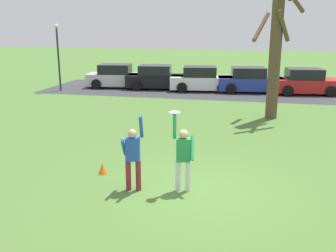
{
  "coord_description": "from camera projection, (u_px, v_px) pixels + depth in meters",
  "views": [
    {
      "loc": [
        1.25,
        -9.22,
        4.18
      ],
      "look_at": [
        -0.97,
        0.98,
        1.43
      ],
      "focal_mm": 41.05,
      "sensor_mm": 36.0,
      "label": 1
    }
  ],
  "objects": [
    {
      "name": "field_cone_orange",
      "position": [
        103.0,
        169.0,
        11.11
      ],
      "size": [
        0.26,
        0.26,
        0.32
      ],
      "primitive_type": "cone",
      "color": "orange",
      "rests_on": "ground_plane"
    },
    {
      "name": "person_defender",
      "position": [
        133.0,
        154.0,
        9.8
      ],
      "size": [
        0.59,
        0.5,
        2.04
      ],
      "rotation": [
        0.0,
        0.0,
        0.18
      ],
      "color": "maroon",
      "rests_on": "ground_plane"
    },
    {
      "name": "parked_car_silver",
      "position": [
        117.0,
        77.0,
        26.53
      ],
      "size": [
        4.3,
        2.43,
        1.59
      ],
      "rotation": [
        0.0,
        0.0,
        0.13
      ],
      "color": "#BCBCC1",
      "rests_on": "ground_plane"
    },
    {
      "name": "parking_strip",
      "position": [
        204.0,
        91.0,
        25.25
      ],
      "size": [
        21.2,
        6.4,
        0.01
      ],
      "primitive_type": "cube",
      "color": "#38383D",
      "rests_on": "ground_plane"
    },
    {
      "name": "frisbee_disc",
      "position": [
        175.0,
        112.0,
        9.48
      ],
      "size": [
        0.26,
        0.26,
        0.02
      ],
      "primitive_type": "cylinder",
      "color": "white",
      "rests_on": "person_catcher"
    },
    {
      "name": "person_catcher",
      "position": [
        183.0,
        155.0,
        9.76
      ],
      "size": [
        0.57,
        0.49,
        2.08
      ],
      "rotation": [
        0.0,
        0.0,
        -2.96
      ],
      "color": "silver",
      "rests_on": "ground_plane"
    },
    {
      "name": "lamppost_by_lot",
      "position": [
        58.0,
        51.0,
        24.61
      ],
      "size": [
        0.28,
        0.28,
        4.26
      ],
      "color": "#2D2D33",
      "rests_on": "ground_plane"
    },
    {
      "name": "parked_car_white",
      "position": [
        202.0,
        80.0,
        25.1
      ],
      "size": [
        4.3,
        2.43,
        1.59
      ],
      "rotation": [
        0.0,
        0.0,
        0.13
      ],
      "color": "white",
      "rests_on": "ground_plane"
    },
    {
      "name": "parked_car_red",
      "position": [
        305.0,
        82.0,
        23.9
      ],
      "size": [
        4.3,
        2.43,
        1.59
      ],
      "rotation": [
        0.0,
        0.0,
        0.13
      ],
      "color": "red",
      "rests_on": "ground_plane"
    },
    {
      "name": "ground_plane",
      "position": [
        196.0,
        190.0,
        10.03
      ],
      "size": [
        120.0,
        120.0,
        0.0
      ],
      "primitive_type": "plane",
      "color": "#4C7533"
    },
    {
      "name": "bare_tree_tall",
      "position": [
        276.0,
        44.0,
        17.0
      ],
      "size": [
        2.18,
        2.17,
        6.97
      ],
      "color": "brown",
      "rests_on": "ground_plane"
    },
    {
      "name": "parked_car_black",
      "position": [
        157.0,
        78.0,
        25.88
      ],
      "size": [
        4.3,
        2.43,
        1.59
      ],
      "rotation": [
        0.0,
        0.0,
        0.13
      ],
      "color": "black",
      "rests_on": "ground_plane"
    },
    {
      "name": "parked_car_blue",
      "position": [
        250.0,
        81.0,
        24.62
      ],
      "size": [
        4.3,
        2.43,
        1.59
      ],
      "rotation": [
        0.0,
        0.0,
        0.13
      ],
      "color": "#233893",
      "rests_on": "ground_plane"
    }
  ]
}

